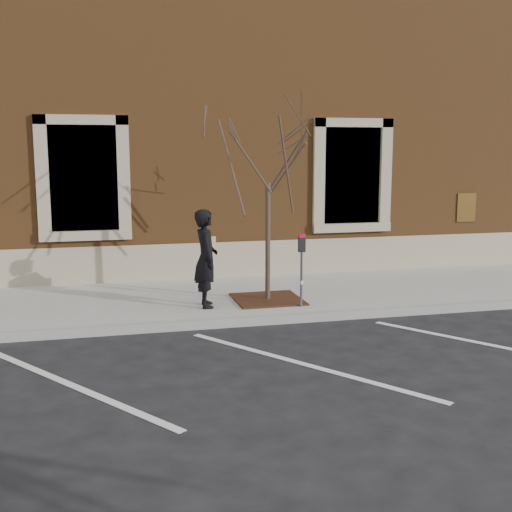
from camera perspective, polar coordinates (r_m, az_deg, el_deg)
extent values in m
plane|color=#28282B|center=(11.21, 0.74, -6.05)|extent=(120.00, 120.00, 0.00)
cube|color=#B8B4AC|center=(12.84, -1.23, -3.70)|extent=(40.00, 3.50, 0.15)
cube|color=#9E9E99|center=(11.14, 0.80, -5.74)|extent=(40.00, 0.12, 0.15)
cube|color=brown|center=(18.43, -5.45, 12.52)|extent=(40.00, 8.50, 8.00)
cube|color=tan|center=(14.45, -2.78, -0.31)|extent=(40.00, 0.06, 0.80)
cube|color=black|center=(14.12, -15.05, 6.71)|extent=(1.40, 0.30, 2.20)
cube|color=tan|center=(14.05, -14.86, 1.79)|extent=(1.90, 0.20, 0.20)
cube|color=black|center=(15.23, 8.31, 7.10)|extent=(1.40, 0.30, 2.20)
cube|color=tan|center=(15.17, 8.44, 2.54)|extent=(1.90, 0.20, 0.20)
imported|color=black|center=(11.65, -4.47, -0.22)|extent=(0.46, 0.67, 1.79)
cylinder|color=#595B60|center=(11.70, 4.05, -2.09)|extent=(0.04, 0.04, 1.02)
cube|color=black|center=(11.59, 4.09, 1.01)|extent=(0.12, 0.09, 0.26)
cube|color=red|center=(11.57, 4.10, 1.81)|extent=(0.11, 0.09, 0.06)
cube|color=white|center=(11.67, 4.12, -2.38)|extent=(0.05, 0.00, 0.07)
cube|color=#452516|center=(12.29, 1.04, -3.86)|extent=(1.26, 1.26, 0.03)
cylinder|color=#503A31|center=(12.09, 1.06, 1.23)|extent=(0.09, 0.09, 2.23)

